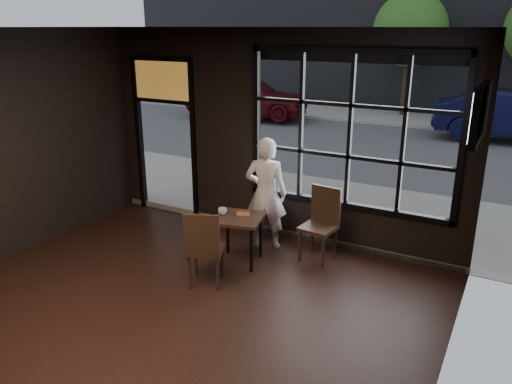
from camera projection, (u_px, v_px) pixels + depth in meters
The scene contains 16 objects.
floor at pixel (122, 349), 5.24m from camera, with size 6.00×7.00×0.02m, color black.
ceiling at pixel (90, 26), 4.22m from camera, with size 6.00×7.00×0.02m, color black.
wall_right at pixel (437, 278), 3.36m from camera, with size 0.04×7.00×3.20m, color black.
window_frame at pixel (350, 131), 7.03m from camera, with size 3.06×0.12×2.28m, color black.
stained_transom at pixel (163, 80), 8.36m from camera, with size 1.20×0.06×0.70m, color orange.
street_asphalt at pixel (456, 93), 25.21m from camera, with size 60.00×41.00×0.04m, color #545456.
cafe_table at pixel (239, 239), 7.04m from camera, with size 0.64×0.64×0.70m, color #312116.
chair_near at pixel (206, 247), 6.41m from camera, with size 0.45×0.45×1.04m, color #312116.
chair_window at pixel (318, 226), 7.06m from camera, with size 0.46×0.46×1.06m, color #312116.
man at pixel (266, 194), 7.39m from camera, with size 0.62×0.41×1.70m, color white.
hotdog at pixel (243, 213), 6.99m from camera, with size 0.20×0.08×0.06m, color tan, non-canonical shape.
cup at pixel (222, 211), 7.00m from camera, with size 0.12×0.12×0.10m, color silver.
tv at pixel (480, 113), 5.21m from camera, with size 0.12×1.03×0.60m, color black.
navy_car at pixel (511, 115), 14.23m from camera, with size 1.46×4.17×1.37m, color black.
maroon_car at pixel (247, 96), 17.75m from camera, with size 1.74×4.32×1.47m, color #4D0D11.
tree_left at pixel (410, 30), 17.44m from camera, with size 2.56×2.56×4.36m.
Camera 1 is at (3.37, -3.22, 3.22)m, focal length 35.00 mm.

